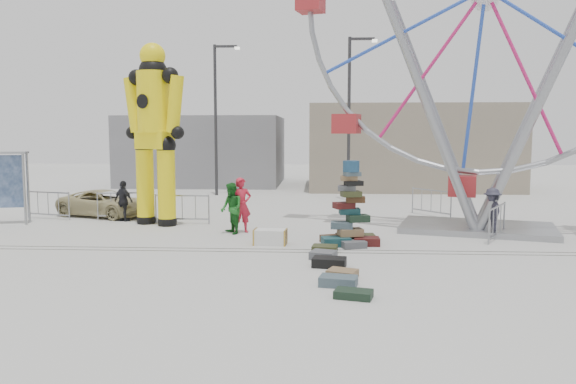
# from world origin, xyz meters

# --- Properties ---
(ground) EXTENTS (90.00, 90.00, 0.00)m
(ground) POSITION_xyz_m (0.00, 0.00, 0.00)
(ground) COLOR #9E9E99
(ground) RESTS_ON ground
(track_line_near) EXTENTS (40.00, 0.04, 0.01)m
(track_line_near) POSITION_xyz_m (0.00, 0.60, 0.00)
(track_line_near) COLOR #47443F
(track_line_near) RESTS_ON ground
(track_line_far) EXTENTS (40.00, 0.04, 0.01)m
(track_line_far) POSITION_xyz_m (0.00, 1.00, 0.00)
(track_line_far) COLOR #47443F
(track_line_far) RESTS_ON ground
(building_right) EXTENTS (12.00, 8.00, 5.00)m
(building_right) POSITION_xyz_m (7.00, 20.00, 2.50)
(building_right) COLOR gray
(building_right) RESTS_ON ground
(building_left) EXTENTS (10.00, 8.00, 4.40)m
(building_left) POSITION_xyz_m (-6.00, 22.00, 2.20)
(building_left) COLOR gray
(building_left) RESTS_ON ground
(lamp_post_right) EXTENTS (1.41, 0.25, 8.00)m
(lamp_post_right) POSITION_xyz_m (3.09, 13.00, 4.48)
(lamp_post_right) COLOR #2D2D30
(lamp_post_right) RESTS_ON ground
(lamp_post_left) EXTENTS (1.41, 0.25, 8.00)m
(lamp_post_left) POSITION_xyz_m (-3.91, 15.00, 4.48)
(lamp_post_left) COLOR #2D2D30
(lamp_post_left) RESTS_ON ground
(suitcase_tower) EXTENTS (1.81, 1.60, 2.54)m
(suitcase_tower) POSITION_xyz_m (2.49, 1.86, 0.71)
(suitcase_tower) COLOR #18444A
(suitcase_tower) RESTS_ON ground
(crash_test_dummy) EXTENTS (2.62, 1.52, 6.77)m
(crash_test_dummy) POSITION_xyz_m (-4.42, 5.15, 3.57)
(crash_test_dummy) COLOR black
(crash_test_dummy) RESTS_ON ground
(ferris_wheel) EXTENTS (11.93, 4.30, 14.33)m
(ferris_wheel) POSITION_xyz_m (7.02, 4.50, 7.05)
(ferris_wheel) COLOR gray
(ferris_wheel) RESTS_ON ground
(steamer_trunk) EXTENTS (1.02, 0.64, 0.46)m
(steamer_trunk) POSITION_xyz_m (0.09, 1.69, 0.23)
(steamer_trunk) COLOR silver
(steamer_trunk) RESTS_ON ground
(row_case_0) EXTENTS (0.76, 0.61, 0.19)m
(row_case_0) POSITION_xyz_m (1.72, 0.72, 0.09)
(row_case_0) COLOR #353B1D
(row_case_0) RESTS_ON ground
(row_case_1) EXTENTS (0.79, 0.74, 0.21)m
(row_case_1) POSITION_xyz_m (1.67, -0.16, 0.11)
(row_case_1) COLOR #56585D
(row_case_1) RESTS_ON ground
(row_case_2) EXTENTS (0.91, 0.65, 0.24)m
(row_case_2) POSITION_xyz_m (1.82, -1.07, 0.12)
(row_case_2) COLOR black
(row_case_2) RESTS_ON ground
(row_case_3) EXTENTS (0.81, 0.72, 0.18)m
(row_case_3) POSITION_xyz_m (2.11, -2.08, 0.09)
(row_case_3) COLOR olive
(row_case_3) RESTS_ON ground
(row_case_4) EXTENTS (0.90, 0.66, 0.22)m
(row_case_4) POSITION_xyz_m (1.99, -2.84, 0.11)
(row_case_4) COLOR #455862
(row_case_4) RESTS_ON ground
(row_case_5) EXTENTS (0.85, 0.64, 0.17)m
(row_case_5) POSITION_xyz_m (2.27, -3.73, 0.08)
(row_case_5) COLOR black
(row_case_5) RESTS_ON ground
(barricade_dummy_a) EXTENTS (1.95, 0.63, 1.10)m
(barricade_dummy_a) POSITION_xyz_m (-9.05, 6.26, 0.55)
(barricade_dummy_a) COLOR gray
(barricade_dummy_a) RESTS_ON ground
(barricade_dummy_b) EXTENTS (1.98, 0.48, 1.10)m
(barricade_dummy_b) POSITION_xyz_m (-5.98, 6.18, 0.55)
(barricade_dummy_b) COLOR gray
(barricade_dummy_b) RESTS_ON ground
(barricade_dummy_c) EXTENTS (2.00, 0.13, 1.10)m
(barricade_dummy_c) POSITION_xyz_m (-3.52, 5.41, 0.55)
(barricade_dummy_c) COLOR gray
(barricade_dummy_c) RESTS_ON ground
(barricade_wheel_front) EXTENTS (1.09, 1.78, 1.10)m
(barricade_wheel_front) POSITION_xyz_m (7.18, 2.90, 0.55)
(barricade_wheel_front) COLOR gray
(barricade_wheel_front) RESTS_ON ground
(barricade_wheel_back) EXTENTS (1.31, 1.64, 1.10)m
(barricade_wheel_back) POSITION_xyz_m (6.10, 7.92, 0.55)
(barricade_wheel_back) COLOR gray
(barricade_wheel_back) RESTS_ON ground
(pedestrian_red) EXTENTS (0.80, 0.67, 1.87)m
(pedestrian_red) POSITION_xyz_m (-1.06, 3.69, 0.93)
(pedestrian_red) COLOR #B4192C
(pedestrian_red) RESTS_ON ground
(pedestrian_green) EXTENTS (0.99, 1.05, 1.72)m
(pedestrian_green) POSITION_xyz_m (-1.36, 3.43, 0.86)
(pedestrian_green) COLOR #18621D
(pedestrian_green) RESTS_ON ground
(pedestrian_black) EXTENTS (0.98, 0.76, 1.55)m
(pedestrian_black) POSITION_xyz_m (-5.89, 5.85, 0.78)
(pedestrian_black) COLOR black
(pedestrian_black) RESTS_ON ground
(pedestrian_grey) EXTENTS (0.60, 1.04, 1.60)m
(pedestrian_grey) POSITION_xyz_m (7.17, 3.41, 0.80)
(pedestrian_grey) COLOR #292836
(pedestrian_grey) RESTS_ON ground
(parked_suv) EXTENTS (4.20, 2.95, 1.07)m
(parked_suv) POSITION_xyz_m (-7.11, 7.06, 0.53)
(parked_suv) COLOR tan
(parked_suv) RESTS_ON ground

